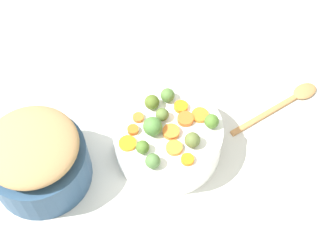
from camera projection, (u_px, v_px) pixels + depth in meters
tabletop at (181, 140)px, 1.16m from camera, size 2.40×2.40×0.02m
serving_bowl_carrots at (168, 139)px, 1.10m from camera, size 0.24×0.24×0.09m
metal_pot at (39, 165)px, 1.06m from camera, size 0.21×0.21×0.10m
stuffing_mound at (31, 146)px, 0.99m from camera, size 0.20×0.20×0.06m
carrot_slice_0 at (187, 160)px, 1.02m from camera, size 0.03×0.03×0.01m
carrot_slice_1 at (200, 115)px, 1.08m from camera, size 0.05×0.05×0.01m
carrot_slice_2 at (138, 118)px, 1.07m from camera, size 0.02×0.02×0.01m
carrot_slice_3 at (174, 148)px, 1.03m from camera, size 0.04×0.04×0.01m
carrot_slice_4 at (133, 130)px, 1.05m from camera, size 0.03×0.03×0.01m
carrot_slice_5 at (181, 107)px, 1.09m from camera, size 0.04×0.04×0.01m
carrot_slice_6 at (128, 143)px, 1.04m from camera, size 0.04×0.04×0.01m
carrot_slice_7 at (185, 119)px, 1.07m from camera, size 0.05×0.05×0.01m
carrot_slice_8 at (171, 132)px, 1.05m from camera, size 0.05×0.05×0.01m
brussels_sprout_0 at (162, 114)px, 1.06m from camera, size 0.03×0.03×0.03m
brussels_sprout_1 at (168, 95)px, 1.09m from camera, size 0.03×0.03×0.03m
brussels_sprout_2 at (153, 161)px, 1.00m from camera, size 0.03×0.03×0.03m
brussels_sprout_3 at (142, 147)px, 1.02m from camera, size 0.03×0.03×0.03m
brussels_sprout_4 at (211, 122)px, 1.05m from camera, size 0.03×0.03×0.03m
brussels_sprout_5 at (152, 102)px, 1.08m from camera, size 0.03×0.03×0.03m
brussels_sprout_6 at (153, 126)px, 1.04m from camera, size 0.04×0.04×0.04m
brussels_sprout_7 at (192, 140)px, 1.03m from camera, size 0.03×0.03×0.03m
wooden_spoon at (290, 100)px, 1.21m from camera, size 0.22×0.18×0.01m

